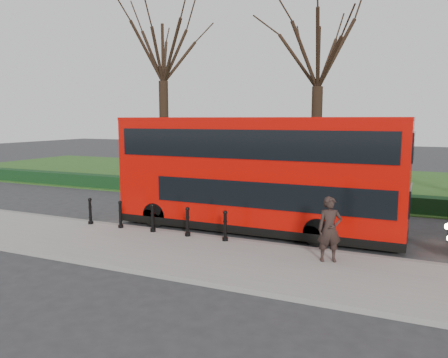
% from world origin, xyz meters
% --- Properties ---
extents(ground, '(120.00, 120.00, 0.00)m').
position_xyz_m(ground, '(0.00, 0.00, 0.00)').
color(ground, '#28282B').
rests_on(ground, ground).
extents(pavement, '(60.00, 4.00, 0.15)m').
position_xyz_m(pavement, '(0.00, -3.00, 0.07)').
color(pavement, gray).
rests_on(pavement, ground).
extents(kerb, '(60.00, 0.25, 0.16)m').
position_xyz_m(kerb, '(0.00, -1.00, 0.07)').
color(kerb, slate).
rests_on(kerb, ground).
extents(grass_verge, '(60.00, 18.00, 0.06)m').
position_xyz_m(grass_verge, '(0.00, 15.00, 0.03)').
color(grass_verge, '#284A18').
rests_on(grass_verge, ground).
extents(hedge, '(60.00, 0.90, 0.80)m').
position_xyz_m(hedge, '(0.00, 6.80, 0.40)').
color(hedge, black).
rests_on(hedge, ground).
extents(yellow_line_outer, '(60.00, 0.10, 0.01)m').
position_xyz_m(yellow_line_outer, '(0.00, -0.70, 0.01)').
color(yellow_line_outer, yellow).
rests_on(yellow_line_outer, ground).
extents(yellow_line_inner, '(60.00, 0.10, 0.01)m').
position_xyz_m(yellow_line_inner, '(0.00, -0.50, 0.01)').
color(yellow_line_inner, yellow).
rests_on(yellow_line_inner, ground).
extents(tree_left, '(7.81, 7.81, 12.20)m').
position_xyz_m(tree_left, '(-8.00, 10.00, 8.88)').
color(tree_left, black).
rests_on(tree_left, ground).
extents(tree_mid, '(7.06, 7.06, 11.03)m').
position_xyz_m(tree_mid, '(2.00, 10.00, 8.01)').
color(tree_mid, black).
rests_on(tree_mid, ground).
extents(bollard_row, '(6.01, 0.15, 1.00)m').
position_xyz_m(bollard_row, '(-1.45, -1.35, 0.65)').
color(bollard_row, black).
rests_on(bollard_row, pavement).
extents(bus_lead, '(10.90, 2.50, 4.33)m').
position_xyz_m(bus_lead, '(1.74, 0.88, 2.18)').
color(bus_lead, '#B80802').
rests_on(bus_lead, ground).
extents(pedestrian, '(0.82, 0.69, 1.91)m').
position_xyz_m(pedestrian, '(5.13, -2.07, 1.11)').
color(pedestrian, black).
rests_on(pedestrian, pavement).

